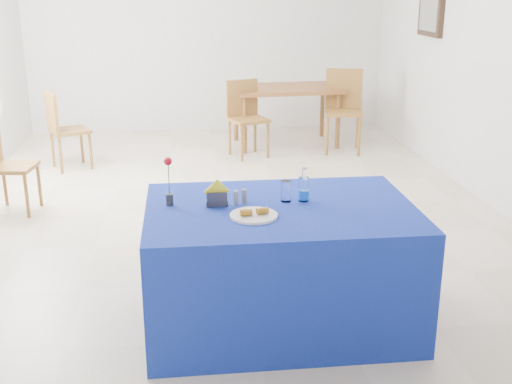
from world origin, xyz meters
The scene contains 18 objects.
floor centered at (0.00, 0.00, 0.00)m, with size 7.00×7.00×0.00m, color beige.
room_shell centered at (0.00, 0.00, 1.75)m, with size 7.00×7.00×7.00m.
picture_frame centered at (2.47, 1.60, 1.70)m, with size 0.06×0.64×0.52m, color black.
picture_art centered at (2.44, 1.60, 1.70)m, with size 0.02×0.52×0.40m, color #998C66.
plate centered at (0.00, -2.28, 0.77)m, with size 0.27×0.27×0.01m, color silver.
drinking_glass centered at (0.22, -2.04, 0.82)m, with size 0.06×0.06×0.13m, color white.
salt_shaker centered at (-0.08, -2.06, 0.80)m, with size 0.03×0.03×0.09m, color gray.
pepper_shaker centered at (-0.03, -2.04, 0.80)m, with size 0.03×0.03×0.09m, color #5D5D61.
blue_table centered at (0.18, -2.13, 0.38)m, with size 1.60×1.10×0.76m.
water_bottle centered at (0.33, -2.04, 0.83)m, with size 0.06×0.06×0.21m.
napkin_holder centered at (-0.20, -2.07, 0.81)m, with size 0.15×0.06×0.16m.
rose_vase centered at (-0.48, -2.03, 0.90)m, with size 0.05×0.05×0.30m.
oak_table centered at (0.95, 2.45, 0.68)m, with size 1.40×0.96×0.76m.
chair_bg_left centered at (0.38, 1.97, 0.53)m, with size 0.52×0.52×0.91m.
chair_bg_right centered at (1.61, 2.06, 0.59)m, with size 0.54×0.54×1.01m.
chair_win_a centered at (-2.02, 0.17, 0.50)m, with size 0.43×0.43×0.86m.
chair_win_b centered at (-1.73, 1.57, 0.51)m, with size 0.52×0.52×0.88m.
banana_pieces centered at (0.00, -2.29, 0.79)m, with size 0.17×0.07×0.04m.
Camera 1 is at (-0.38, -5.68, 2.03)m, focal length 45.00 mm.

